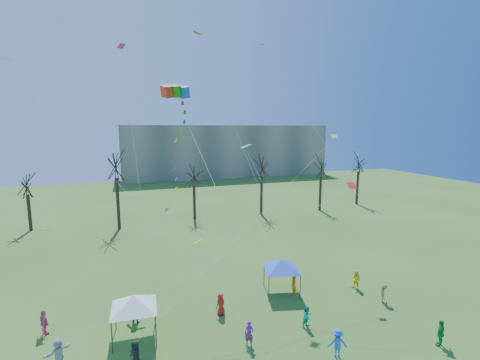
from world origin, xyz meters
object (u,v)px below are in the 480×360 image
object	(u,v)px
big_box_kite	(180,158)
canopy_tent_white	(134,302)
canopy_tent_blue	(282,264)
distant_building	(226,151)

from	to	relation	value
big_box_kite	canopy_tent_white	distance (m)	10.25
big_box_kite	canopy_tent_blue	size ratio (longest dim) A/B	5.01
distant_building	canopy_tent_white	world-z (taller)	distant_building
big_box_kite	canopy_tent_white	bearing A→B (deg)	-163.34
distant_building	canopy_tent_blue	distance (m)	73.83
distant_building	canopy_tent_white	xyz separation A→B (m)	(-28.51, -74.37, -4.86)
canopy_tent_white	canopy_tent_blue	distance (m)	12.52
distant_building	canopy_tent_white	size ratio (longest dim) A/B	14.43
distant_building	big_box_kite	bearing A→B (deg)	-108.79
canopy_tent_blue	distant_building	bearing A→B (deg)	77.26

